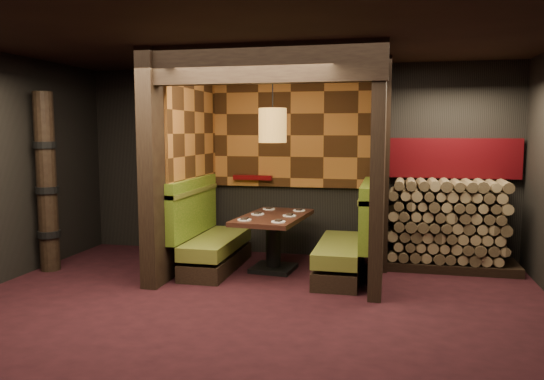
{
  "coord_description": "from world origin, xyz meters",
  "views": [
    {
      "loc": [
        1.44,
        -5.13,
        1.89
      ],
      "look_at": [
        0.0,
        1.3,
        1.15
      ],
      "focal_mm": 35.0,
      "sensor_mm": 36.0,
      "label": 1
    }
  ],
  "objects_px": {
    "dining_table": "(273,233)",
    "pendant_lamp": "(273,125)",
    "totem_column": "(47,183)",
    "firewood_stack": "(452,225)",
    "booth_bench_left": "(209,240)",
    "booth_bench_right": "(348,246)"
  },
  "relations": [
    {
      "from": "dining_table",
      "to": "totem_column",
      "type": "relative_size",
      "value": 0.63
    },
    {
      "from": "dining_table",
      "to": "pendant_lamp",
      "type": "height_order",
      "value": "pendant_lamp"
    },
    {
      "from": "firewood_stack",
      "to": "dining_table",
      "type": "bearing_deg",
      "value": -165.55
    },
    {
      "from": "booth_bench_left",
      "to": "totem_column",
      "type": "height_order",
      "value": "totem_column"
    },
    {
      "from": "dining_table",
      "to": "pendant_lamp",
      "type": "relative_size",
      "value": 1.34
    },
    {
      "from": "totem_column",
      "to": "firewood_stack",
      "type": "height_order",
      "value": "totem_column"
    },
    {
      "from": "booth_bench_left",
      "to": "booth_bench_right",
      "type": "distance_m",
      "value": 1.89
    },
    {
      "from": "dining_table",
      "to": "totem_column",
      "type": "height_order",
      "value": "totem_column"
    },
    {
      "from": "booth_bench_right",
      "to": "dining_table",
      "type": "distance_m",
      "value": 1.02
    },
    {
      "from": "booth_bench_left",
      "to": "firewood_stack",
      "type": "xyz_separation_m",
      "value": [
        3.25,
        0.7,
        0.21
      ]
    },
    {
      "from": "booth_bench_left",
      "to": "firewood_stack",
      "type": "bearing_deg",
      "value": 12.17
    },
    {
      "from": "totem_column",
      "to": "firewood_stack",
      "type": "bearing_deg",
      "value": 13.19
    },
    {
      "from": "pendant_lamp",
      "to": "firewood_stack",
      "type": "relative_size",
      "value": 0.65
    },
    {
      "from": "dining_table",
      "to": "firewood_stack",
      "type": "height_order",
      "value": "firewood_stack"
    },
    {
      "from": "booth_bench_left",
      "to": "pendant_lamp",
      "type": "relative_size",
      "value": 1.43
    },
    {
      "from": "booth_bench_left",
      "to": "dining_table",
      "type": "xyz_separation_m",
      "value": [
        0.88,
        0.09,
        0.12
      ]
    },
    {
      "from": "booth_bench_left",
      "to": "pendant_lamp",
      "type": "distance_m",
      "value": 1.79
    },
    {
      "from": "totem_column",
      "to": "firewood_stack",
      "type": "relative_size",
      "value": 1.39
    },
    {
      "from": "firewood_stack",
      "to": "totem_column",
      "type": "bearing_deg",
      "value": -166.81
    },
    {
      "from": "pendant_lamp",
      "to": "firewood_stack",
      "type": "height_order",
      "value": "pendant_lamp"
    },
    {
      "from": "dining_table",
      "to": "pendant_lamp",
      "type": "xyz_separation_m",
      "value": [
        0.0,
        -0.05,
        1.44
      ]
    },
    {
      "from": "firewood_stack",
      "to": "pendant_lamp",
      "type": "bearing_deg",
      "value": -164.42
    }
  ]
}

